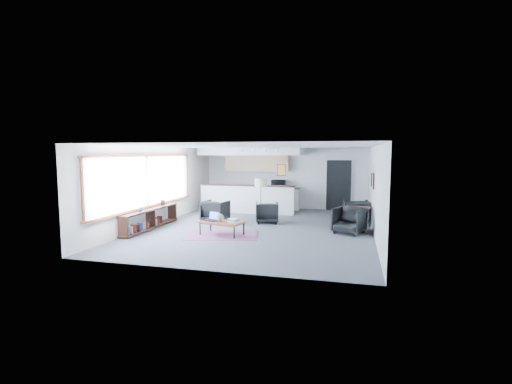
% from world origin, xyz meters
% --- Properties ---
extents(room, '(7.02, 9.02, 2.62)m').
position_xyz_m(room, '(0.00, 0.00, 1.30)').
color(room, '#4B4B4E').
rests_on(room, ground).
extents(window, '(0.10, 5.95, 1.66)m').
position_xyz_m(window, '(-3.46, -0.90, 1.46)').
color(window, '#8CBFFF').
rests_on(window, room).
extents(console, '(0.35, 3.00, 0.80)m').
position_xyz_m(console, '(-3.30, -1.05, 0.33)').
color(console, black).
rests_on(console, floor).
extents(kitchenette, '(4.20, 1.96, 2.60)m').
position_xyz_m(kitchenette, '(-1.20, 3.71, 1.38)').
color(kitchenette, white).
rests_on(kitchenette, floor).
extents(doorway, '(1.10, 0.12, 2.15)m').
position_xyz_m(doorway, '(2.30, 4.42, 1.07)').
color(doorway, black).
rests_on(doorway, room).
extents(track_light, '(1.60, 0.07, 0.15)m').
position_xyz_m(track_light, '(-0.59, 2.20, 2.53)').
color(track_light, silver).
rests_on(track_light, room).
extents(wall_art_lower, '(0.03, 0.38, 0.48)m').
position_xyz_m(wall_art_lower, '(3.47, 0.40, 1.55)').
color(wall_art_lower, black).
rests_on(wall_art_lower, room).
extents(wall_art_upper, '(0.03, 0.34, 0.44)m').
position_xyz_m(wall_art_upper, '(3.47, 1.70, 1.50)').
color(wall_art_upper, black).
rests_on(wall_art_upper, room).
extents(kilim_rug, '(2.34, 1.87, 0.01)m').
position_xyz_m(kilim_rug, '(-0.80, -1.29, 0.01)').
color(kilim_rug, '#6A3854').
rests_on(kilim_rug, floor).
extents(coffee_table, '(1.34, 0.89, 0.40)m').
position_xyz_m(coffee_table, '(-0.80, -1.29, 0.37)').
color(coffee_table, maroon).
rests_on(coffee_table, floor).
extents(laptop, '(0.44, 0.40, 0.26)m').
position_xyz_m(laptop, '(-1.11, -1.21, 0.48)').
color(laptop, black).
rests_on(laptop, coffee_table).
extents(ceramic_pot, '(0.23, 0.23, 0.23)m').
position_xyz_m(ceramic_pot, '(-0.84, -1.34, 0.52)').
color(ceramic_pot, gray).
rests_on(ceramic_pot, coffee_table).
extents(book_stack, '(0.37, 0.34, 0.09)m').
position_xyz_m(book_stack, '(-0.45, -1.27, 0.45)').
color(book_stack, silver).
rests_on(book_stack, coffee_table).
extents(coaster, '(0.11, 0.11, 0.01)m').
position_xyz_m(coaster, '(-0.76, -1.53, 0.41)').
color(coaster, '#E5590C').
rests_on(coaster, coffee_table).
extents(armchair_left, '(0.88, 0.83, 0.83)m').
position_xyz_m(armchair_left, '(-1.75, 0.65, 0.41)').
color(armchair_left, black).
rests_on(armchair_left, floor).
extents(armchair_right, '(0.91, 0.87, 0.78)m').
position_xyz_m(armchair_right, '(0.04, 0.92, 0.39)').
color(armchair_right, black).
rests_on(armchair_right, floor).
extents(floor_lamp, '(0.53, 0.53, 1.48)m').
position_xyz_m(floor_lamp, '(-0.29, 1.35, 1.29)').
color(floor_lamp, black).
rests_on(floor_lamp, floor).
extents(dining_table, '(0.98, 0.98, 0.68)m').
position_xyz_m(dining_table, '(3.00, 0.73, 0.62)').
color(dining_table, black).
rests_on(dining_table, floor).
extents(dining_chair_near, '(0.90, 0.87, 0.73)m').
position_xyz_m(dining_chair_near, '(2.79, -0.12, 0.36)').
color(dining_chair_near, black).
rests_on(dining_chair_near, floor).
extents(dining_chair_far, '(0.78, 0.74, 0.73)m').
position_xyz_m(dining_chair_far, '(3.00, 1.76, 0.37)').
color(dining_chair_far, black).
rests_on(dining_chair_far, floor).
extents(microwave, '(0.58, 0.33, 0.39)m').
position_xyz_m(microwave, '(-0.21, 4.15, 1.12)').
color(microwave, black).
rests_on(microwave, kitchenette).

